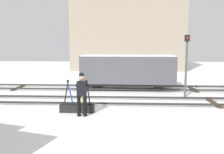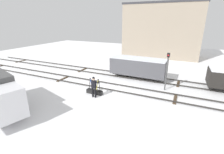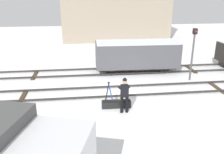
# 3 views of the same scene
# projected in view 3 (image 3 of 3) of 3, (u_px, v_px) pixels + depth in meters

# --- Properties ---
(ground_plane) EXTENTS (60.00, 60.00, 0.00)m
(ground_plane) POSITION_uv_depth(u_px,v_px,m) (124.00, 92.00, 14.41)
(ground_plane) COLOR white
(track_main_line) EXTENTS (44.00, 1.94, 0.18)m
(track_main_line) POSITION_uv_depth(u_px,v_px,m) (124.00, 91.00, 14.37)
(track_main_line) COLOR #2D2B28
(track_main_line) RESTS_ON ground_plane
(track_siding_near) EXTENTS (44.00, 1.94, 0.18)m
(track_siding_near) POSITION_uv_depth(u_px,v_px,m) (116.00, 71.00, 17.92)
(track_siding_near) COLOR #2D2B28
(track_siding_near) RESTS_ON ground_plane
(switch_lever_frame) EXTENTS (1.53, 0.39, 1.45)m
(switch_lever_frame) POSITION_uv_depth(u_px,v_px,m) (116.00, 103.00, 12.49)
(switch_lever_frame) COLOR black
(switch_lever_frame) RESTS_ON ground_plane
(rail_worker) EXTENTS (0.54, 0.70, 1.83)m
(rail_worker) POSITION_uv_depth(u_px,v_px,m) (124.00, 93.00, 11.73)
(rail_worker) COLOR black
(rail_worker) RESTS_ON ground_plane
(signal_post) EXTENTS (0.24, 0.32, 3.49)m
(signal_post) POSITION_uv_depth(u_px,v_px,m) (193.00, 49.00, 15.71)
(signal_post) COLOR #4C4C4C
(signal_post) RESTS_ON ground_plane
(apartment_building) EXTENTS (12.95, 6.32, 9.00)m
(apartment_building) POSITION_uv_depth(u_px,v_px,m) (114.00, 2.00, 29.55)
(apartment_building) COLOR gray
(apartment_building) RESTS_ON ground_plane
(freight_car_back_track) EXTENTS (6.07, 2.36, 2.28)m
(freight_car_back_track) POSITION_uv_depth(u_px,v_px,m) (137.00, 55.00, 17.69)
(freight_car_back_track) COLOR #2D2B28
(freight_car_back_track) RESTS_ON ground_plane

